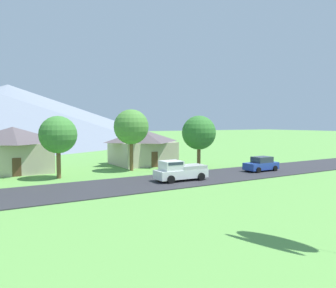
{
  "coord_description": "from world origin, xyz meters",
  "views": [
    {
      "loc": [
        -12.52,
        3.88,
        5.78
      ],
      "look_at": [
        -0.92,
        23.35,
        4.3
      ],
      "focal_mm": 35.47,
      "sensor_mm": 36.0,
      "label": 1
    }
  ],
  "objects": [
    {
      "name": "road_strip",
      "position": [
        0.0,
        31.66,
        0.04
      ],
      "size": [
        160.0,
        7.8,
        0.08
      ],
      "primitive_type": "cube",
      "color": "#2D2D33",
      "rests_on": "ground"
    },
    {
      "name": "mountain_west_ridge",
      "position": [
        2.44,
        169.58,
        11.4
      ],
      "size": [
        133.01,
        133.01,
        22.79
      ],
      "primitive_type": "cone",
      "color": "gray",
      "rests_on": "ground"
    },
    {
      "name": "house_leftmost",
      "position": [
        7.76,
        44.88,
        2.51
      ],
      "size": [
        8.06,
        7.68,
        4.84
      ],
      "color": "beige",
      "rests_on": "ground"
    },
    {
      "name": "house_right_center",
      "position": [
        -8.42,
        45.36,
        2.74
      ],
      "size": [
        8.59,
        6.57,
        5.29
      ],
      "color": "beige",
      "rests_on": "ground"
    },
    {
      "name": "tree_near_left",
      "position": [
        -4.83,
        38.83,
        4.5
      ],
      "size": [
        3.85,
        3.85,
        6.45
      ],
      "color": "brown",
      "rests_on": "ground"
    },
    {
      "name": "tree_left_of_center",
      "position": [
        3.91,
        40.02,
        5.22
      ],
      "size": [
        4.17,
        4.17,
        7.34
      ],
      "color": "brown",
      "rests_on": "ground"
    },
    {
      "name": "tree_near_right",
      "position": [
        11.76,
        37.15,
        4.5
      ],
      "size": [
        4.22,
        4.22,
        6.63
      ],
      "color": "brown",
      "rests_on": "ground"
    },
    {
      "name": "parked_car_blue_west_end",
      "position": [
        16.72,
        31.53,
        0.87
      ],
      "size": [
        4.2,
        2.08,
        1.68
      ],
      "color": "#2847A8",
      "rests_on": "road_strip"
    },
    {
      "name": "pickup_truck_white_west_side",
      "position": [
        4.99,
        31.03,
        1.06
      ],
      "size": [
        5.28,
        2.49,
        1.99
      ],
      "color": "white",
      "rests_on": "road_strip"
    }
  ]
}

